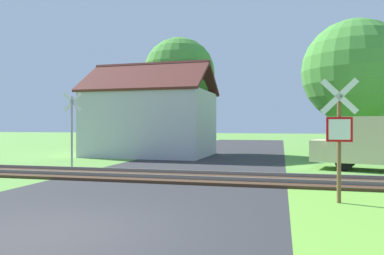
% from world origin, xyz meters
% --- Properties ---
extents(ground_plane, '(160.00, 160.00, 0.00)m').
position_xyz_m(ground_plane, '(0.00, 0.00, 0.00)').
color(ground_plane, '#5B933D').
extents(road_asphalt, '(7.93, 80.00, 0.01)m').
position_xyz_m(road_asphalt, '(0.00, 2.00, 0.00)').
color(road_asphalt, '#2D2D30').
rests_on(road_asphalt, ground).
extents(rail_track, '(60.00, 2.60, 0.22)m').
position_xyz_m(rail_track, '(0.00, 6.96, 0.06)').
color(rail_track, '#422D1E').
rests_on(rail_track, ground).
extents(stop_sign_near, '(0.88, 0.15, 3.03)m').
position_xyz_m(stop_sign_near, '(5.15, 3.87, 1.71)').
color(stop_sign_near, brown).
rests_on(stop_sign_near, ground).
extents(crossing_sign_far, '(0.88, 0.16, 3.35)m').
position_xyz_m(crossing_sign_far, '(-5.25, 9.11, 1.93)').
color(crossing_sign_far, '#9E9EA5').
rests_on(crossing_sign_far, ground).
extents(house, '(7.70, 5.98, 5.77)m').
position_xyz_m(house, '(-4.10, 16.20, 2.12)').
color(house, '#B7B7BC').
rests_on(house, ground).
extents(tree_right, '(5.89, 5.89, 7.89)m').
position_xyz_m(tree_right, '(7.82, 17.09, 4.94)').
color(tree_right, '#513823').
rests_on(tree_right, ground).
extents(tree_center, '(4.79, 4.79, 7.77)m').
position_xyz_m(tree_center, '(-2.93, 18.57, 5.36)').
color(tree_center, '#513823').
rests_on(tree_center, ground).
extents(mail_truck, '(5.21, 3.04, 2.24)m').
position_xyz_m(mail_truck, '(7.69, 11.01, 1.24)').
color(mail_truck, beige).
rests_on(mail_truck, ground).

